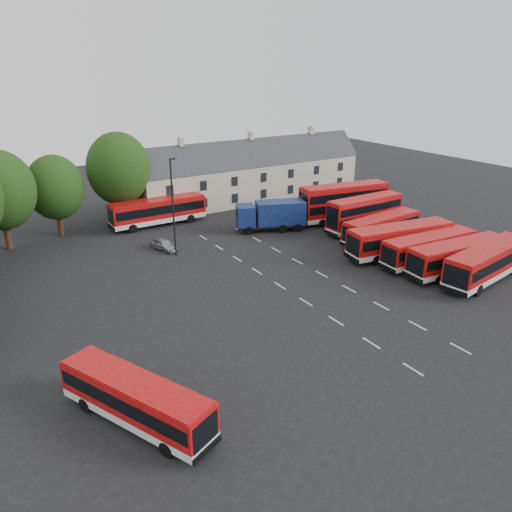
{
  "coord_description": "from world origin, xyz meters",
  "views": [
    {
      "loc": [
        -24.35,
        -32.67,
        19.62
      ],
      "look_at": [
        -0.84,
        4.86,
        2.2
      ],
      "focal_mm": 35.0,
      "sensor_mm": 36.0,
      "label": 1
    }
  ],
  "objects_px": {
    "silver_car": "(164,244)",
    "lamppost": "(173,205)",
    "bus_row_a": "(488,261)",
    "bus_west": "(135,397)",
    "box_truck": "(272,214)",
    "bus_dd_south": "(364,212)"
  },
  "relations": [
    {
      "from": "bus_dd_south",
      "to": "bus_west",
      "type": "distance_m",
      "value": 40.36
    },
    {
      "from": "bus_row_a",
      "to": "bus_west",
      "type": "distance_m",
      "value": 35.12
    },
    {
      "from": "bus_dd_south",
      "to": "bus_west",
      "type": "height_order",
      "value": "bus_dd_south"
    },
    {
      "from": "bus_west",
      "to": "lamppost",
      "type": "xyz_separation_m",
      "value": [
        12.65,
        23.48,
        3.84
      ]
    },
    {
      "from": "bus_dd_south",
      "to": "box_truck",
      "type": "height_order",
      "value": "bus_dd_south"
    },
    {
      "from": "silver_car",
      "to": "lamppost",
      "type": "bearing_deg",
      "value": -94.95
    },
    {
      "from": "bus_west",
      "to": "box_truck",
      "type": "relative_size",
      "value": 1.19
    },
    {
      "from": "box_truck",
      "to": "lamppost",
      "type": "height_order",
      "value": "lamppost"
    },
    {
      "from": "bus_west",
      "to": "box_truck",
      "type": "xyz_separation_m",
      "value": [
        26.12,
        25.12,
        0.3
      ]
    },
    {
      "from": "box_truck",
      "to": "silver_car",
      "type": "distance_m",
      "value": 14.01
    },
    {
      "from": "box_truck",
      "to": "bus_west",
      "type": "bearing_deg",
      "value": -114.24
    },
    {
      "from": "bus_row_a",
      "to": "silver_car",
      "type": "distance_m",
      "value": 33.26
    },
    {
      "from": "bus_row_a",
      "to": "silver_car",
      "type": "height_order",
      "value": "bus_row_a"
    },
    {
      "from": "bus_west",
      "to": "bus_dd_south",
      "type": "bearing_deg",
      "value": -86.11
    },
    {
      "from": "silver_car",
      "to": "lamppost",
      "type": "xyz_separation_m",
      "value": [
        0.44,
        -2.38,
        4.97
      ]
    },
    {
      "from": "silver_car",
      "to": "bus_dd_south",
      "type": "bearing_deg",
      "value": -31.77
    },
    {
      "from": "bus_dd_south",
      "to": "lamppost",
      "type": "distance_m",
      "value": 23.6
    },
    {
      "from": "box_truck",
      "to": "lamppost",
      "type": "bearing_deg",
      "value": -151.17
    },
    {
      "from": "bus_west",
      "to": "silver_car",
      "type": "bearing_deg",
      "value": -49.46
    },
    {
      "from": "bus_dd_south",
      "to": "box_truck",
      "type": "bearing_deg",
      "value": 146.27
    },
    {
      "from": "box_truck",
      "to": "bus_row_a",
      "type": "bearing_deg",
      "value": -47.14
    },
    {
      "from": "bus_dd_south",
      "to": "silver_car",
      "type": "height_order",
      "value": "bus_dd_south"
    }
  ]
}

